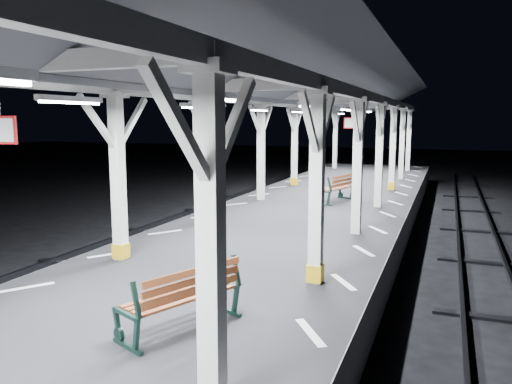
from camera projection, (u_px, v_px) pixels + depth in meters
The scene contains 7 objects.
ground at pixel (154, 370), 7.61m from camera, with size 120.00×120.00×0.00m, color black.
platform at pixel (153, 339), 7.54m from camera, with size 6.00×50.00×1.00m, color black.
hazard_stripes_left at pixel (26, 288), 8.34m from camera, with size 1.00×48.00×0.01m, color silver.
hazard_stripes_right at pixel (310, 332), 6.59m from camera, with size 1.00×48.00×0.01m, color silver.
canopy at pixel (143, 63), 6.93m from camera, with size 5.40×49.00×4.65m.
bench_mid at pixel (185, 296), 6.57m from camera, with size 1.23×1.79×0.92m.
bench_far at pixel (338, 187), 16.83m from camera, with size 1.08×1.85×0.95m.
Camera 1 is at (4.03, -6.09, 3.81)m, focal length 35.00 mm.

